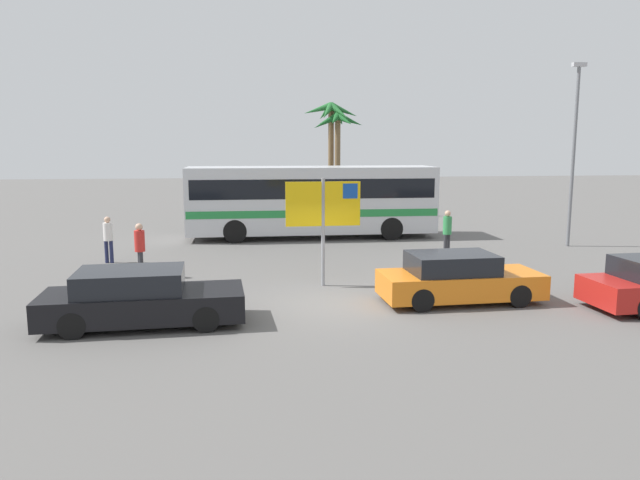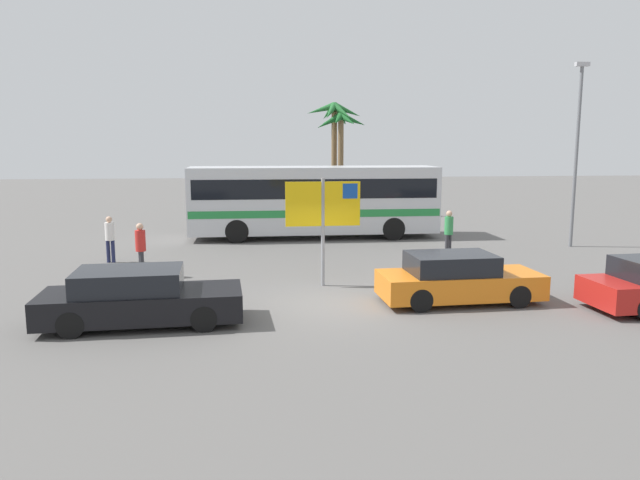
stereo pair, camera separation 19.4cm
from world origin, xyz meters
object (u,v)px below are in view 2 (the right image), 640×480
(bus_front_coach, at_px, (314,198))
(ferry_sign, at_px, (325,208))
(pedestrian_near_sign, at_px, (110,235))
(pedestrian_crossing_lot, at_px, (449,230))
(car_black, at_px, (139,298))
(car_orange, at_px, (457,279))
(pedestrian_by_bus, at_px, (141,245))

(bus_front_coach, height_order, ferry_sign, ferry_sign)
(pedestrian_near_sign, xyz_separation_m, pedestrian_crossing_lot, (12.30, -0.26, 0.06))
(ferry_sign, distance_m, car_black, 6.10)
(car_orange, height_order, pedestrian_by_bus, pedestrian_by_bus)
(car_orange, relative_size, pedestrian_by_bus, 2.49)
(bus_front_coach, xyz_separation_m, pedestrian_near_sign, (-7.76, -5.01, -0.81))
(bus_front_coach, distance_m, pedestrian_by_bus, 9.84)
(pedestrian_by_bus, xyz_separation_m, pedestrian_crossing_lot, (10.77, 2.32, 0.01))
(ferry_sign, xyz_separation_m, pedestrian_by_bus, (-5.63, 1.79, -1.30))
(pedestrian_by_bus, height_order, pedestrian_near_sign, pedestrian_by_bus)
(bus_front_coach, bearing_deg, car_orange, -77.07)
(car_black, relative_size, pedestrian_crossing_lot, 2.70)
(car_orange, bearing_deg, bus_front_coach, 100.51)
(pedestrian_crossing_lot, bearing_deg, car_black, -89.57)
(pedestrian_near_sign, relative_size, pedestrian_crossing_lot, 0.95)
(car_black, distance_m, pedestrian_near_sign, 8.15)
(bus_front_coach, xyz_separation_m, pedestrian_by_bus, (-6.24, -7.58, -0.76))
(pedestrian_by_bus, relative_size, pedestrian_near_sign, 1.04)
(car_black, distance_m, car_orange, 8.12)
(ferry_sign, xyz_separation_m, car_black, (-4.76, -3.41, -1.69))
(car_black, relative_size, pedestrian_near_sign, 2.83)
(pedestrian_by_bus, height_order, pedestrian_crossing_lot, pedestrian_crossing_lot)
(ferry_sign, distance_m, pedestrian_near_sign, 8.49)
(bus_front_coach, bearing_deg, pedestrian_crossing_lot, -49.22)
(car_orange, relative_size, pedestrian_near_sign, 2.60)
(ferry_sign, bearing_deg, pedestrian_crossing_lot, 37.60)
(pedestrian_by_bus, bearing_deg, pedestrian_near_sign, -80.57)
(pedestrian_by_bus, bearing_deg, pedestrian_crossing_lot, 170.87)
(car_black, bearing_deg, pedestrian_near_sign, 103.96)
(car_orange, height_order, pedestrian_near_sign, pedestrian_near_sign)
(car_orange, distance_m, pedestrian_by_bus, 9.81)
(bus_front_coach, bearing_deg, ferry_sign, -93.70)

